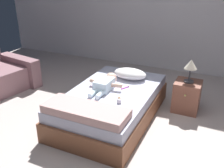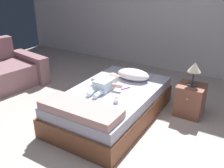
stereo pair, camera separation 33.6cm
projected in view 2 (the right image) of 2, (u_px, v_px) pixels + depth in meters
The scene contains 10 objects.
ground_plane at pixel (92, 141), 3.03m from camera, with size 8.00×8.00×0.00m, color #B6A8A1.
bed at pixel (112, 104), 3.49m from camera, with size 1.11×1.87×0.41m.
pillow at pixel (133, 75), 3.75m from camera, with size 0.51×0.31×0.16m.
baby at pixel (106, 83), 3.46m from camera, with size 0.50×0.63×0.17m.
toothbrush at pixel (126, 88), 3.46m from camera, with size 0.08×0.14×0.02m.
nightstand at pixel (190, 100), 3.54m from camera, with size 0.37×0.40×0.46m.
lamp at pixel (194, 69), 3.36m from camera, with size 0.18×0.18×0.34m.
blanket at pixel (80, 109), 2.83m from camera, with size 0.99×0.37×0.10m.
toy_block at pixel (97, 83), 3.56m from camera, with size 0.08×0.08×0.07m.
baby_bottle at pixel (116, 100), 3.08m from camera, with size 0.09×0.11×0.08m.
Camera 2 is at (1.50, -2.01, 1.86)m, focal length 39.62 mm.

